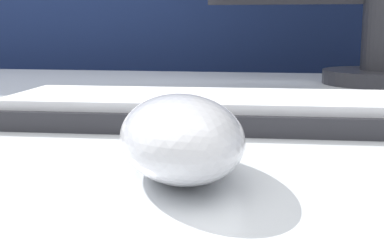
# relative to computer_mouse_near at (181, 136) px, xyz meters

# --- Properties ---
(partition_panel) EXTENTS (5.00, 0.03, 1.29)m
(partition_panel) POSITION_rel_computer_mouse_near_xyz_m (0.04, 0.82, -0.15)
(partition_panel) COLOR navy
(partition_panel) RESTS_ON ground_plane
(computer_mouse_near) EXTENTS (0.10, 0.14, 0.05)m
(computer_mouse_near) POSITION_rel_computer_mouse_near_xyz_m (0.00, 0.00, 0.00)
(computer_mouse_near) COLOR silver
(computer_mouse_near) RESTS_ON desk
(keyboard) EXTENTS (0.38, 0.14, 0.02)m
(keyboard) POSITION_rel_computer_mouse_near_xyz_m (-0.00, 0.17, -0.01)
(keyboard) COLOR #28282D
(keyboard) RESTS_ON desk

